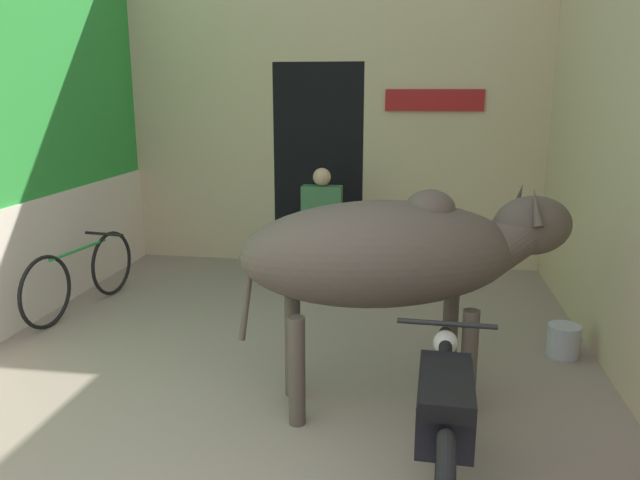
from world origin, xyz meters
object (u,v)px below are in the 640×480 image
object	(u,v)px
bicycle	(82,275)
plastic_stool	(289,253)
motorcycle_near	(444,415)
cow	(395,254)
bucket	(564,341)
shopkeeper_seated	(321,222)

from	to	relation	value
bicycle	plastic_stool	distance (m)	2.34
motorcycle_near	plastic_stool	size ratio (longest dim) A/B	4.33
cow	bucket	world-z (taller)	cow
shopkeeper_seated	plastic_stool	size ratio (longest dim) A/B	2.84
bucket	bicycle	bearing A→B (deg)	174.21
bicycle	shopkeeper_seated	distance (m)	2.58
cow	motorcycle_near	xyz separation A→B (m)	(0.30, -0.93, -0.62)
cow	bucket	xyz separation A→B (m)	(1.35, 1.00, -0.94)
motorcycle_near	shopkeeper_seated	xyz separation A→B (m)	(-1.22, 3.77, 0.21)
bicycle	plastic_stool	xyz separation A→B (m)	(1.75, 1.56, -0.11)
shopkeeper_seated	bucket	distance (m)	2.96
shopkeeper_seated	motorcycle_near	bearing A→B (deg)	-72.08
motorcycle_near	cow	bearing A→B (deg)	108.09
plastic_stool	bucket	xyz separation A→B (m)	(2.68, -2.01, -0.11)
cow	shopkeeper_seated	xyz separation A→B (m)	(-0.92, 2.84, -0.41)
motorcycle_near	bucket	world-z (taller)	motorcycle_near
shopkeeper_seated	plastic_stool	world-z (taller)	shopkeeper_seated
bucket	cow	bearing A→B (deg)	-143.33
cow	plastic_stool	distance (m)	3.39
plastic_stool	cow	bearing A→B (deg)	-66.20
cow	shopkeeper_seated	size ratio (longest dim) A/B	1.79
shopkeeper_seated	bucket	bearing A→B (deg)	-39.04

